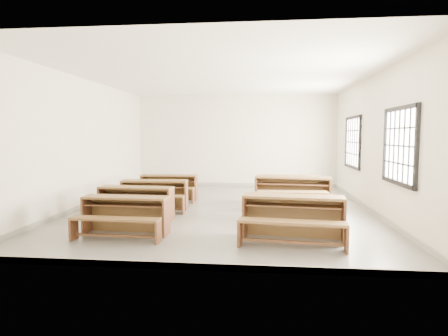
# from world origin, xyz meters

# --- Properties ---
(room) EXTENTS (8.50, 8.50, 3.20)m
(room) POSITION_xyz_m (0.09, 0.00, 2.14)
(room) COLOR slate
(room) RESTS_ON ground
(desk_set_0) EXTENTS (1.57, 0.85, 0.70)m
(desk_set_0) POSITION_xyz_m (-1.53, -2.61, 0.41)
(desk_set_0) COLOR brown
(desk_set_0) RESTS_ON ground
(desk_set_1) EXTENTS (1.63, 0.92, 0.71)m
(desk_set_1) POSITION_xyz_m (-1.74, -1.46, 0.41)
(desk_set_1) COLOR brown
(desk_set_1) RESTS_ON ground
(desk_set_2) EXTENTS (1.62, 0.90, 0.71)m
(desk_set_2) POSITION_xyz_m (-1.67, -0.30, 0.41)
(desk_set_2) COLOR brown
(desk_set_2) RESTS_ON ground
(desk_set_3) EXTENTS (1.56, 0.82, 0.70)m
(desk_set_3) POSITION_xyz_m (-1.65, 1.07, 0.41)
(desk_set_3) COLOR brown
(desk_set_3) RESTS_ON ground
(desk_set_4) EXTENTS (1.80, 1.07, 0.77)m
(desk_set_4) POSITION_xyz_m (1.45, -2.69, 0.45)
(desk_set_4) COLOR brown
(desk_set_4) RESTS_ON ground
(desk_set_5) EXTENTS (1.46, 0.80, 0.65)m
(desk_set_5) POSITION_xyz_m (1.55, -1.38, 0.38)
(desk_set_5) COLOR brown
(desk_set_5) RESTS_ON ground
(desk_set_6) EXTENTS (1.89, 1.13, 0.81)m
(desk_set_6) POSITION_xyz_m (1.66, -0.01, 0.47)
(desk_set_6) COLOR brown
(desk_set_6) RESTS_ON ground
(desk_set_7) EXTENTS (1.65, 0.91, 0.73)m
(desk_set_7) POSITION_xyz_m (1.68, 0.98, 0.42)
(desk_set_7) COLOR brown
(desk_set_7) RESTS_ON ground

